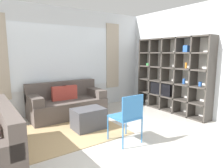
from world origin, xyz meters
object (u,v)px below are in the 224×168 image
couch_main (67,104)px  ottoman (89,119)px  shelving_unit (172,75)px  folding_chair (128,114)px

couch_main → ottoman: 1.09m
shelving_unit → folding_chair: (-2.20, -0.86, -0.44)m
couch_main → ottoman: size_ratio=2.86×
shelving_unit → ottoman: size_ratio=3.45×
shelving_unit → folding_chair: 2.40m
ottoman → folding_chair: folding_chair is taller
shelving_unit → couch_main: 2.81m
ottoman → folding_chair: 1.04m
shelving_unit → couch_main: size_ratio=1.20×
folding_chair → shelving_unit: bearing=-158.6°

